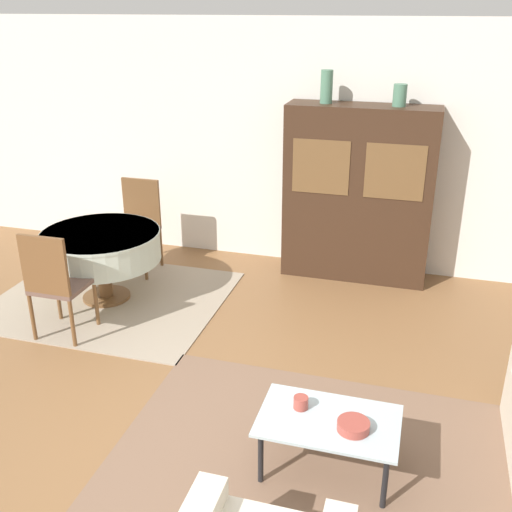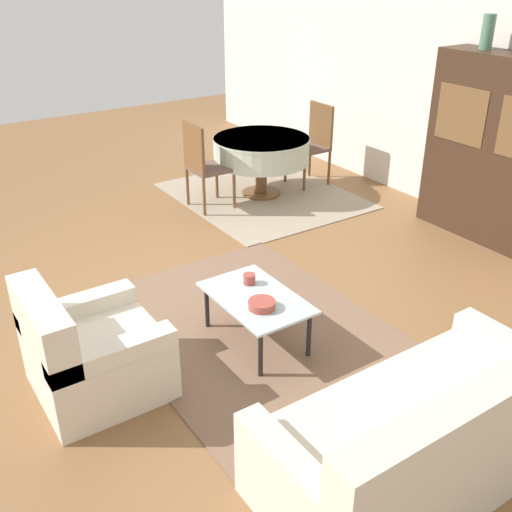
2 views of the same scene
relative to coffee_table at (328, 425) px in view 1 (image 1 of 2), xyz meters
name	(u,v)px [view 1 (image 1 of 2)]	position (x,y,z in m)	size (l,w,h in m)	color
ground_plane	(169,463)	(-1.01, -0.23, -0.36)	(14.00, 14.00, 0.00)	brown
wall_back	(294,146)	(-1.01, 3.40, 0.99)	(10.00, 0.06, 2.70)	silver
area_rug	(317,460)	(-0.07, 0.07, -0.36)	(2.73, 1.92, 0.01)	brown
dining_rug	(111,299)	(-2.56, 1.82, -0.36)	(2.28, 1.94, 0.01)	gray
coffee_table	(328,425)	(0.00, 0.00, 0.00)	(0.88, 0.55, 0.40)	black
display_cabinet	(358,194)	(-0.25, 3.13, 0.57)	(1.55, 0.46, 1.87)	#382316
dining_table	(101,246)	(-2.61, 1.82, 0.22)	(1.18, 1.18, 0.72)	brown
dining_chair_near	(54,280)	(-2.61, 1.01, 0.21)	(0.44, 0.44, 1.02)	brown
dining_chair_far	(138,220)	(-2.61, 2.64, 0.21)	(0.44, 0.44, 1.02)	brown
cup	(301,403)	(-0.19, 0.07, 0.08)	(0.10, 0.10, 0.08)	#9E4238
bowl	(353,426)	(0.16, -0.06, 0.07)	(0.20, 0.20, 0.06)	#9E4238
vase_tall	(327,87)	(-0.64, 3.13, 1.67)	(0.12, 0.12, 0.33)	#4C7A60
vase_short	(400,95)	(0.10, 3.13, 1.62)	(0.13, 0.13, 0.22)	#4C7A60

